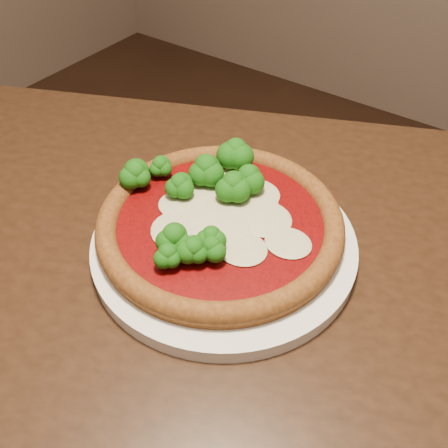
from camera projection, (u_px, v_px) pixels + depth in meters
The scene contains 3 objects.
dining_table at pixel (214, 354), 0.60m from camera, with size 1.38×1.20×0.75m.
plate at pixel (224, 243), 0.59m from camera, with size 0.31×0.31×0.02m, color white.
pizza at pixel (217, 216), 0.58m from camera, with size 0.29×0.29×0.06m.
Camera 1 is at (0.05, -0.04, 1.18)m, focal length 40.00 mm.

